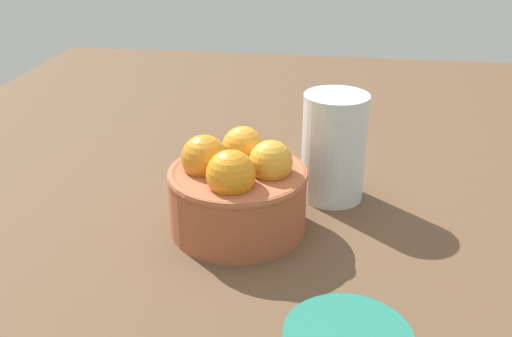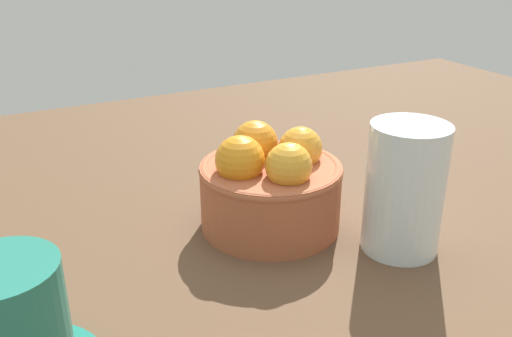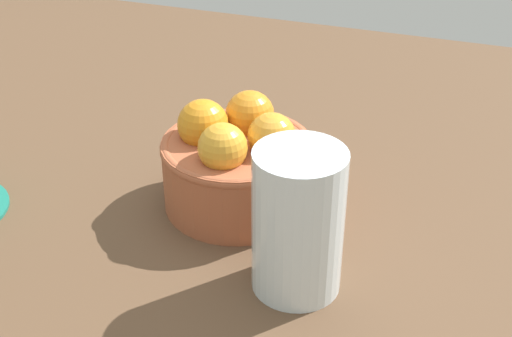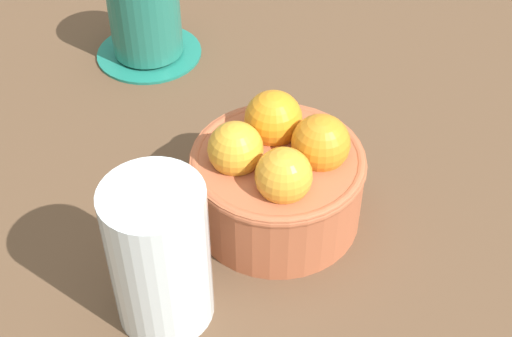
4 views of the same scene
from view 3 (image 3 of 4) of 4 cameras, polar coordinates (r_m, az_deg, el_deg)
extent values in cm
cube|color=brown|center=(65.01, -1.49, -4.13)|extent=(143.31, 101.05, 3.57)
cylinder|color=#AD5938|center=(62.25, -1.56, -0.36)|extent=(13.58, 13.58, 6.46)
torus|color=#AD5938|center=(60.82, -1.59, 1.91)|extent=(13.78, 13.78, 1.00)
sphere|color=orange|center=(58.86, 1.23, 2.56)|extent=(4.26, 4.26, 4.26)
sphere|color=orange|center=(62.68, -0.29, 4.46)|extent=(4.56, 4.56, 4.56)
sphere|color=orange|center=(61.45, -4.35, 3.78)|extent=(4.63, 4.63, 4.63)
sphere|color=gold|center=(57.54, -3.06, 1.80)|extent=(4.27, 4.27, 4.27)
cylinder|color=silver|center=(51.26, 3.53, -4.48)|extent=(6.98, 6.98, 11.91)
camera|label=1|loc=(0.81, -43.27, 19.86)|focal=40.77mm
camera|label=2|loc=(0.45, -60.14, 4.43)|focal=39.54mm
camera|label=4|loc=(0.49, 54.06, 29.83)|focal=50.52mm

